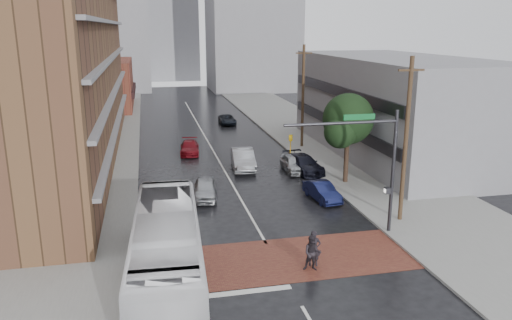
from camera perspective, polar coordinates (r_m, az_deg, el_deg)
ground at (r=25.66m, az=2.53°, el=-11.84°), size 160.00×160.00×0.00m
crosswalk at (r=26.09m, az=2.24°, el=-11.34°), size 14.00×5.00×0.02m
sidewalk_west at (r=48.80m, az=-18.51°, el=0.53°), size 9.00×90.00×0.15m
sidewalk_east at (r=51.55m, az=7.77°, el=1.92°), size 9.00×90.00×0.15m
storefront_west at (r=76.78m, az=-17.00°, el=8.25°), size 8.00×16.00×7.00m
building_east at (r=48.27m, az=15.62°, el=5.97°), size 11.00×26.00×9.00m
distant_tower_west at (r=100.54m, az=-17.74°, el=16.78°), size 18.00×16.00×32.00m
distant_tower_center at (r=117.27m, az=-9.81°, el=14.92°), size 12.00×10.00×24.00m
street_tree at (r=37.73m, az=10.48°, el=4.26°), size 4.20×4.10×6.90m
signal_mast at (r=28.16m, az=12.89°, el=0.52°), size 6.50×0.30×7.20m
utility_pole_near at (r=30.70m, az=16.76°, el=2.22°), size 1.60×0.26×10.00m
utility_pole_far at (r=48.86m, az=5.38°, el=7.31°), size 1.60×0.26×10.00m
transit_bus at (r=23.28m, az=-10.16°, el=-10.19°), size 3.60×12.77×3.52m
pedestrian_a at (r=25.31m, az=6.64°, el=-10.03°), size 0.76×0.60×1.83m
pedestrian_b at (r=24.85m, az=6.46°, el=-10.54°), size 1.04×0.92×1.81m
car_travel_a at (r=34.91m, az=-5.84°, el=-3.29°), size 2.16×4.21×1.37m
car_travel_b at (r=41.85m, az=-1.50°, el=0.09°), size 2.25×5.28×1.69m
car_travel_c at (r=47.36m, az=-7.60°, el=1.43°), size 2.11×4.37×1.23m
suv_travel at (r=61.76m, az=-3.31°, el=4.65°), size 2.00×4.15×1.14m
car_parked_near at (r=34.71m, az=7.56°, el=-3.56°), size 1.79×3.93×1.25m
car_parked_mid at (r=41.10m, az=5.47°, el=-0.45°), size 2.74×5.13×1.42m
car_parked_far at (r=41.28m, az=4.31°, el=-0.37°), size 1.77×4.14×1.40m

